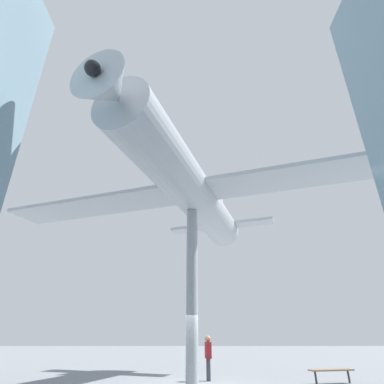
{
  "coord_description": "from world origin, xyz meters",
  "views": [
    {
      "loc": [
        0.01,
        13.55,
        1.82
      ],
      "look_at": [
        0.0,
        0.0,
        8.23
      ],
      "focal_mm": 28.0,
      "sensor_mm": 36.0,
      "label": 1
    }
  ],
  "objects_px": {
    "support_pylon_central": "(192,288)",
    "plaza_bench": "(331,371)",
    "suspended_airplane": "(190,190)",
    "visitor_person": "(208,354)"
  },
  "relations": [
    {
      "from": "visitor_person",
      "to": "plaza_bench",
      "type": "bearing_deg",
      "value": -109.49
    },
    {
      "from": "support_pylon_central",
      "to": "suspended_airplane",
      "type": "bearing_deg",
      "value": 70.96
    },
    {
      "from": "support_pylon_central",
      "to": "plaza_bench",
      "type": "bearing_deg",
      "value": -175.25
    },
    {
      "from": "support_pylon_central",
      "to": "suspended_airplane",
      "type": "distance_m",
      "value": 4.64
    },
    {
      "from": "support_pylon_central",
      "to": "plaza_bench",
      "type": "relative_size",
      "value": 3.78
    },
    {
      "from": "visitor_person",
      "to": "plaza_bench",
      "type": "distance_m",
      "value": 5.03
    },
    {
      "from": "suspended_airplane",
      "to": "visitor_person",
      "type": "bearing_deg",
      "value": -98.8
    },
    {
      "from": "suspended_airplane",
      "to": "plaza_bench",
      "type": "bearing_deg",
      "value": -154.05
    },
    {
      "from": "support_pylon_central",
      "to": "visitor_person",
      "type": "relative_size",
      "value": 4.15
    },
    {
      "from": "suspended_airplane",
      "to": "plaza_bench",
      "type": "relative_size",
      "value": 11.16
    }
  ]
}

